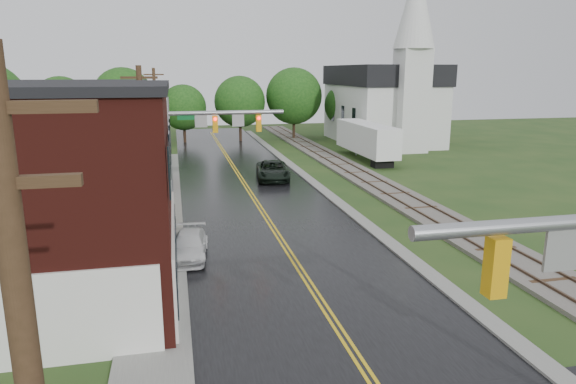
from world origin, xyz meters
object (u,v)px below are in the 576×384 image
object	(u,v)px
traffic_signal_far	(203,133)
utility_pole_b	(144,151)
pickup_white	(189,246)
tree_left_c	(66,124)
tree_left_e	(134,113)
semi_trailer	(367,138)
church	(386,95)
utility_pole_c	(156,115)
suv_dark	(273,171)

from	to	relation	value
traffic_signal_far	utility_pole_b	xyz separation A→B (m)	(-3.33, -5.00, -0.25)
utility_pole_b	pickup_white	distance (m)	5.76
tree_left_c	pickup_white	world-z (taller)	tree_left_c
tree_left_e	traffic_signal_far	bearing A→B (deg)	-74.11
semi_trailer	pickup_white	bearing A→B (deg)	-126.86
tree_left_c	traffic_signal_far	bearing A→B (deg)	-51.18
tree_left_e	semi_trailer	world-z (taller)	tree_left_e
tree_left_e	utility_pole_b	bearing A→B (deg)	-85.10
church	utility_pole_c	bearing A→B (deg)	-160.03
church	tree_left_c	size ratio (longest dim) A/B	2.61
church	tree_left_c	distance (m)	36.59
utility_pole_c	pickup_white	size ratio (longest dim) A/B	2.20
church	utility_pole_b	world-z (taller)	church
suv_dark	pickup_white	bearing A→B (deg)	-106.42
traffic_signal_far	pickup_white	world-z (taller)	traffic_signal_far
traffic_signal_far	utility_pole_b	world-z (taller)	utility_pole_b
church	tree_left_e	world-z (taller)	church
utility_pole_c	semi_trailer	world-z (taller)	utility_pole_c
utility_pole_b	suv_dark	size ratio (longest dim) A/B	1.64
traffic_signal_far	utility_pole_c	size ratio (longest dim) A/B	0.82
utility_pole_b	pickup_white	bearing A→B (deg)	-60.16
church	tree_left_e	size ratio (longest dim) A/B	2.45
church	semi_trailer	bearing A→B (deg)	-121.02
utility_pole_b	semi_trailer	bearing A→B (deg)	45.85
utility_pole_b	tree_left_e	xyz separation A→B (m)	(-2.05, 23.90, 0.09)
church	tree_left_e	bearing A→B (deg)	-164.80
tree_left_c	semi_trailer	xyz separation A→B (m)	(27.32, 2.98, -2.33)
utility_pole_b	tree_left_e	bearing A→B (deg)	94.90
traffic_signal_far	utility_pole_c	xyz separation A→B (m)	(-3.33, 17.00, -0.25)
utility_pole_b	semi_trailer	world-z (taller)	utility_pole_b
tree_left_c	pickup_white	bearing A→B (deg)	-67.07
pickup_white	utility_pole_c	bearing A→B (deg)	100.70
church	suv_dark	xyz separation A→B (m)	(-17.53, -18.39, -5.07)
utility_pole_b	traffic_signal_far	bearing A→B (deg)	56.32
church	traffic_signal_far	bearing A→B (deg)	-131.27
suv_dark	church	bearing A→B (deg)	53.33
tree_left_c	suv_dark	xyz separation A→B (m)	(16.32, -4.55, -3.75)
church	tree_left_e	xyz separation A→B (m)	(-28.85, -7.84, -1.02)
utility_pole_c	suv_dark	world-z (taller)	utility_pole_c
tree_left_c	utility_pole_b	bearing A→B (deg)	-68.51
church	traffic_signal_far	size ratio (longest dim) A/B	2.72
utility_pole_c	pickup_white	world-z (taller)	utility_pole_c
utility_pole_c	pickup_white	distance (m)	25.90
utility_pole_c	traffic_signal_far	bearing A→B (deg)	-78.91
suv_dark	utility_pole_c	bearing A→B (deg)	143.93
suv_dark	pickup_white	world-z (taller)	suv_dark
semi_trailer	church	bearing A→B (deg)	58.98
traffic_signal_far	semi_trailer	distance (m)	23.38
traffic_signal_far	suv_dark	world-z (taller)	traffic_signal_far
church	traffic_signal_far	world-z (taller)	church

